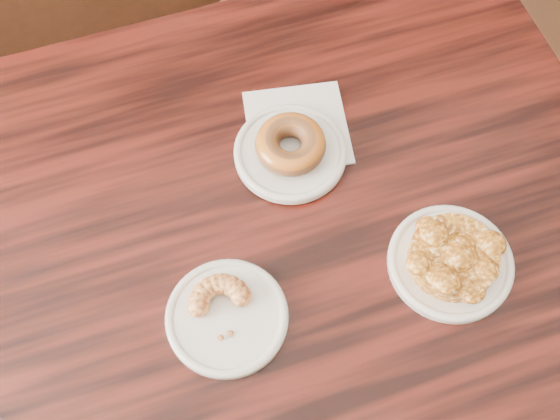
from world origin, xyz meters
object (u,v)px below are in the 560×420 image
object	(u,v)px
glazed_donut	(291,144)
apple_fritter	(454,255)
cafe_table	(306,334)
chair_far	(96,2)
cruller_fragment	(226,313)

from	to	relation	value
glazed_donut	apple_fritter	distance (m)	0.29
glazed_donut	apple_fritter	world-z (taller)	same
cafe_table	chair_far	xyz separation A→B (m)	(-0.26, 0.86, 0.08)
chair_far	apple_fritter	distance (m)	1.07
chair_far	apple_fritter	world-z (taller)	chair_far
glazed_donut	cafe_table	bearing A→B (deg)	-93.39
cafe_table	cruller_fragment	bearing A→B (deg)	-161.48
apple_fritter	cruller_fragment	world-z (taller)	apple_fritter
chair_far	apple_fritter	size ratio (longest dim) A/B	5.35
cruller_fragment	glazed_donut	bearing A→B (deg)	56.60
apple_fritter	cruller_fragment	xyz separation A→B (m)	(-0.32, 0.00, -0.01)
cafe_table	chair_far	distance (m)	0.90
cafe_table	apple_fritter	xyz separation A→B (m)	(0.18, -0.06, 0.41)
apple_fritter	cruller_fragment	bearing A→B (deg)	179.76
apple_fritter	glazed_donut	bearing A→B (deg)	126.78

